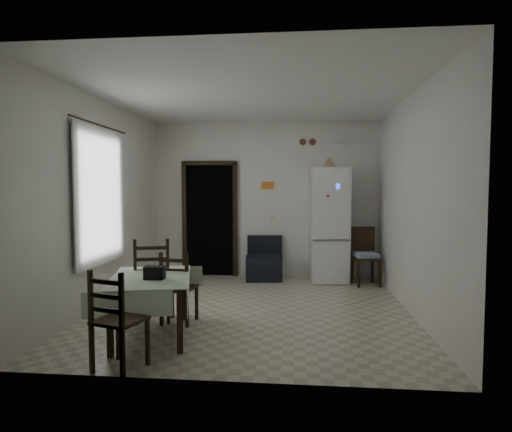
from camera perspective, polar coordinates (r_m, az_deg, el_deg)
The scene contains 25 objects.
ground at distance 6.02m, azimuth -0.47°, elevation -12.25°, with size 4.50×4.50×0.00m, color beige.
ceiling at distance 5.93m, azimuth -0.48°, elevation 15.81°, with size 4.20×4.50×0.02m, color white, non-canonical shape.
wall_back at distance 8.04m, azimuth 1.20°, elevation 2.18°, with size 4.20×0.02×2.90m, color white, non-canonical shape.
wall_front at distance 3.57m, azimuth -4.26°, elevation 0.53°, with size 4.20×0.02×2.90m, color white, non-canonical shape.
wall_left at distance 6.37m, azimuth -19.62°, elevation 1.63°, with size 0.02×4.50×2.90m, color white, non-canonical shape.
wall_right at distance 5.96m, azimuth 20.05°, elevation 1.51°, with size 0.02×4.50×2.90m, color white, non-canonical shape.
doorway at distance 8.40m, azimuth -5.85°, elevation -0.44°, with size 1.06×0.52×2.22m.
window_recess at distance 6.21m, azimuth -20.84°, elevation 2.49°, with size 0.10×1.20×1.60m, color silver.
curtain at distance 6.16m, azimuth -19.93°, elevation 2.50°, with size 0.02×1.45×1.85m, color beige.
curtain_rod at distance 6.22m, azimuth -20.03°, elevation 11.29°, with size 0.02×0.02×1.60m, color black.
calendar at distance 8.02m, azimuth 1.56°, elevation 3.39°, with size 0.28×0.02×0.40m, color white.
calendar_image at distance 8.02m, azimuth 1.55°, elevation 4.10°, with size 0.24×0.01×0.14m, color orange.
light_switch at distance 8.03m, azimuth 2.26°, elevation -0.32°, with size 0.08×0.02×0.12m, color beige.
vent_left at distance 8.05m, azimuth 6.25°, elevation 9.79°, with size 0.12×0.12×0.03m, color brown.
vent_right at distance 8.05m, azimuth 7.55°, elevation 9.78°, with size 0.12×0.12×0.03m, color brown.
emergency_light at distance 8.06m, azimuth 10.95°, elevation 9.95°, with size 0.25×0.07×0.09m, color white.
fridge at distance 7.74m, azimuth 9.75°, elevation -1.18°, with size 0.66×0.66×2.02m, color white, non-canonical shape.
tan_cone at distance 7.75m, azimuth 9.73°, elevation 7.04°, with size 0.24×0.24×0.20m, color tan.
navy_seat at distance 7.82m, azimuth 1.03°, elevation -5.66°, with size 0.65×0.63×0.78m, color black, non-canonical shape.
corner_chair at distance 7.58m, azimuth 14.46°, elevation -5.26°, with size 0.43×0.43×0.99m, color black, non-canonical shape.
dining_table at distance 5.01m, azimuth -13.82°, elevation -11.62°, with size 0.86×1.30×0.67m, color #B2C8AB, non-canonical shape.
black_bag at distance 4.78m, azimuth -13.37°, elevation -7.37°, with size 0.21×0.13×0.14m, color black.
dining_chair_far_left at distance 5.56m, azimuth -13.54°, elevation -8.15°, with size 0.45×0.45×1.04m, color black, non-canonical shape.
dining_chair_far_right at distance 5.40m, azimuth -10.20°, elevation -9.29°, with size 0.38×0.38×0.89m, color black, non-canonical shape.
dining_chair_near_head at distance 4.17m, azimuth -17.71°, elevation -12.92°, with size 0.40×0.40×0.93m, color black, non-canonical shape.
Camera 1 is at (0.61, -5.76, 1.63)m, focal length 30.00 mm.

